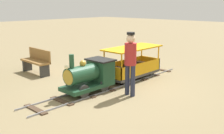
% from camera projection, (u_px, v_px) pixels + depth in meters
% --- Properties ---
extents(ground_plane, '(60.00, 60.00, 0.00)m').
position_uv_depth(ground_plane, '(115.00, 85.00, 7.66)').
color(ground_plane, '#8C7A56').
extents(track, '(0.78, 5.70, 0.04)m').
position_uv_depth(track, '(113.00, 85.00, 7.59)').
color(track, gray).
rests_on(track, ground_plane).
extents(locomotive, '(0.74, 1.45, 1.07)m').
position_uv_depth(locomotive, '(90.00, 75.00, 6.88)').
color(locomotive, '#1E472D').
rests_on(locomotive, ground_plane).
extents(passenger_car, '(0.84, 2.00, 0.97)m').
position_uv_depth(passenger_car, '(133.00, 66.00, 8.13)').
color(passenger_car, '#3F3F3F').
rests_on(passenger_car, ground_plane).
extents(conductor_person, '(0.30, 0.30, 1.62)m').
position_uv_depth(conductor_person, '(130.00, 59.00, 6.55)').
color(conductor_person, '#282D47').
rests_on(conductor_person, ground_plane).
extents(park_bench, '(1.31, 0.43, 0.82)m').
position_uv_depth(park_bench, '(37.00, 61.00, 8.82)').
color(park_bench, olive).
rests_on(park_bench, ground_plane).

